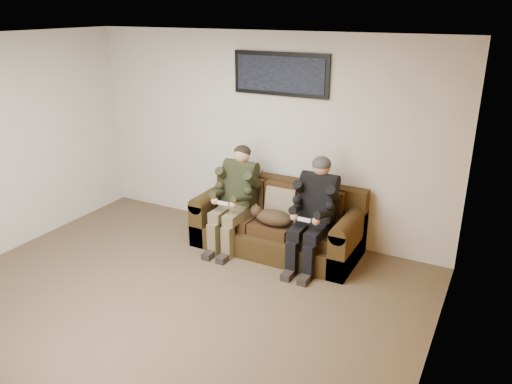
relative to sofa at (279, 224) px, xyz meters
The scene contains 12 objects.
floor 1.90m from the sofa, 103.82° to the right, with size 5.00×5.00×0.00m, color brown.
ceiling 2.96m from the sofa, 103.82° to the right, with size 5.00×5.00×0.00m, color silver.
wall_back 1.16m from the sofa, 136.38° to the left, with size 5.00×5.00×0.00m, color beige.
wall_right 2.92m from the sofa, 41.62° to the right, with size 4.50×4.50×0.00m, color beige.
accent_wall_right 2.91m from the sofa, 41.76° to the right, with size 4.50×4.50×0.00m, color #C26F13.
sofa is the anchor object (origin of this frame).
throw_pillow 0.28m from the sofa, 90.00° to the left, with size 0.39×0.11×0.37m, color #817154.
throw_blanket 0.84m from the sofa, 157.44° to the left, with size 0.42×0.20×0.07m, color gray.
person_left 0.67m from the sofa, 162.03° to the right, with size 0.51×0.87×1.26m.
person_right 0.67m from the sofa, 17.93° to the right, with size 0.51×0.86×1.27m.
cat 0.31m from the sofa, 85.20° to the right, with size 0.66×0.26×0.24m.
framed_poster 1.84m from the sofa, 116.95° to the left, with size 1.25×0.05×0.52m.
Camera 1 is at (2.84, -3.35, 2.88)m, focal length 35.00 mm.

